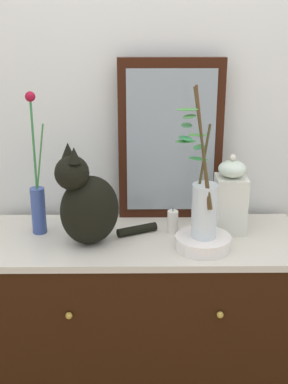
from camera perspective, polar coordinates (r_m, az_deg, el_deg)
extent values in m
cube|color=silver|center=(2.13, -0.08, 10.21)|extent=(4.40, 0.08, 2.60)
cube|color=black|center=(2.20, 0.00, -15.02)|extent=(1.14, 0.44, 0.80)
cube|color=beige|center=(1.99, 0.00, -5.21)|extent=(1.17, 0.45, 0.02)
sphere|color=#B79338|center=(1.88, -7.99, -12.91)|extent=(0.02, 0.02, 0.02)
sphere|color=#B79338|center=(1.89, 8.11, -12.83)|extent=(0.02, 0.02, 0.02)
cube|color=black|center=(2.07, 2.85, 5.46)|extent=(0.40, 0.03, 0.63)
cube|color=gray|center=(2.06, 2.87, 5.35)|extent=(0.34, 0.01, 0.55)
ellipsoid|color=black|center=(1.90, -5.80, -1.95)|extent=(0.26, 0.23, 0.25)
sphere|color=black|center=(1.83, -7.69, 2.03)|extent=(0.12, 0.12, 0.12)
cone|color=black|center=(1.78, -7.46, 3.92)|extent=(0.05, 0.05, 0.05)
cone|color=black|center=(1.84, -8.11, 4.43)|extent=(0.05, 0.05, 0.05)
cylinder|color=black|center=(2.01, -0.74, -4.04)|extent=(0.15, 0.09, 0.03)
cylinder|color=#354A8D|center=(2.03, -11.17, -1.95)|extent=(0.05, 0.05, 0.18)
cylinder|color=#367E40|center=(1.95, -11.66, 4.80)|extent=(0.01, 0.01, 0.32)
sphere|color=maroon|center=(1.91, -12.03, 9.91)|extent=(0.04, 0.04, 0.04)
cylinder|color=#3B7F36|center=(1.96, -11.00, 3.73)|extent=(0.04, 0.01, 0.24)
cylinder|color=white|center=(1.91, 6.30, -5.33)|extent=(0.20, 0.20, 0.05)
cylinder|color=silver|center=(1.86, 6.44, -2.00)|extent=(0.09, 0.09, 0.19)
cylinder|color=#56331D|center=(1.77, 6.27, 4.65)|extent=(0.06, 0.09, 0.41)
ellipsoid|color=#3C883B|center=(1.73, 4.45, 5.41)|extent=(0.07, 0.05, 0.01)
ellipsoid|color=#3E7C4A|center=(1.73, 4.55, 7.10)|extent=(0.04, 0.07, 0.01)
ellipsoid|color=#408336|center=(1.71, 4.65, 8.75)|extent=(0.07, 0.04, 0.01)
cylinder|color=#443D20|center=(1.82, 6.29, 2.85)|extent=(0.05, 0.03, 0.28)
ellipsoid|color=#30853C|center=(1.81, 5.79, 3.55)|extent=(0.08, 0.07, 0.01)
ellipsoid|color=#32783F|center=(1.83, 5.89, 4.80)|extent=(0.06, 0.08, 0.01)
ellipsoid|color=#3F8338|center=(1.84, 5.76, 6.06)|extent=(0.07, 0.04, 0.01)
cylinder|color=#463A1E|center=(1.77, 6.30, 4.57)|extent=(0.07, 0.09, 0.40)
ellipsoid|color=#2C8145|center=(1.71, 4.44, 5.73)|extent=(0.06, 0.08, 0.01)
ellipsoid|color=#3C7738|center=(1.71, 4.89, 8.02)|extent=(0.06, 0.08, 0.01)
cube|color=silver|center=(2.03, 9.17, -1.28)|extent=(0.11, 0.11, 0.21)
ellipsoid|color=silver|center=(1.98, 9.39, 2.44)|extent=(0.10, 0.10, 0.06)
sphere|color=beige|center=(1.97, 9.46, 3.63)|extent=(0.02, 0.02, 0.02)
cylinder|color=silver|center=(2.01, 3.08, -3.17)|extent=(0.04, 0.04, 0.09)
cylinder|color=black|center=(1.99, 3.10, -1.88)|extent=(0.00, 0.00, 0.01)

